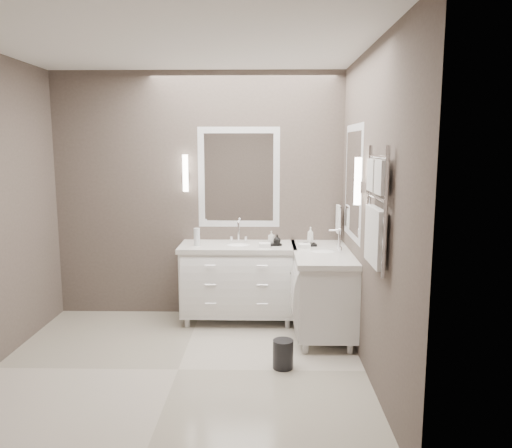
{
  "coord_description": "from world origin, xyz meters",
  "views": [
    {
      "loc": [
        0.75,
        -4.01,
        1.9
      ],
      "look_at": [
        0.65,
        0.7,
        1.16
      ],
      "focal_mm": 35.0,
      "sensor_mm": 36.0,
      "label": 1
    }
  ],
  "objects_px": {
    "vanity_back": "(238,277)",
    "towel_ladder": "(376,216)",
    "vanity_right": "(322,286)",
    "waste_bin": "(283,354)"
  },
  "relations": [
    {
      "from": "vanity_right",
      "to": "waste_bin",
      "type": "bearing_deg",
      "value": -116.62
    },
    {
      "from": "vanity_back",
      "to": "towel_ladder",
      "type": "height_order",
      "value": "towel_ladder"
    },
    {
      "from": "waste_bin",
      "to": "vanity_back",
      "type": "bearing_deg",
      "value": 110.99
    },
    {
      "from": "vanity_back",
      "to": "waste_bin",
      "type": "relative_size",
      "value": 4.99
    },
    {
      "from": "vanity_right",
      "to": "waste_bin",
      "type": "relative_size",
      "value": 4.99
    },
    {
      "from": "vanity_back",
      "to": "towel_ladder",
      "type": "xyz_separation_m",
      "value": [
        1.1,
        -1.63,
        0.91
      ]
    },
    {
      "from": "vanity_back",
      "to": "vanity_right",
      "type": "height_order",
      "value": "same"
    },
    {
      "from": "vanity_back",
      "to": "waste_bin",
      "type": "distance_m",
      "value": 1.31
    },
    {
      "from": "vanity_back",
      "to": "towel_ladder",
      "type": "bearing_deg",
      "value": -55.9
    },
    {
      "from": "vanity_back",
      "to": "waste_bin",
      "type": "bearing_deg",
      "value": -69.01
    }
  ]
}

